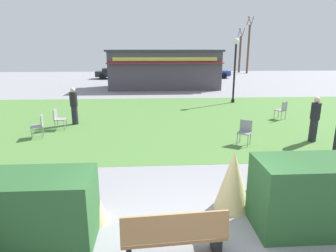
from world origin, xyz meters
name	(u,v)px	position (x,y,z in m)	size (l,w,h in m)	color
ground_plane	(186,251)	(0.00, 0.00, 0.00)	(80.00, 80.00, 0.00)	gray
lawn_patch	(162,118)	(0.00, 9.80, 0.00)	(36.00, 12.00, 0.01)	#4C7A38
park_bench	(174,236)	(-0.22, -0.21, 0.48)	(1.73, 0.64, 0.95)	olive
hedge_left	(29,210)	(-2.74, 0.45, 0.64)	(2.27, 1.10, 1.28)	#28562B
hedge_right	(321,195)	(2.67, 0.56, 0.70)	(2.54, 1.10, 1.40)	#28562B
ornamental_grass_behind_left	(233,180)	(1.18, 1.37, 0.66)	(0.79, 0.79, 1.32)	#D1BC7F
ornamental_grass_behind_right	(92,200)	(-1.76, 1.02, 0.48)	(0.58, 0.58, 0.96)	#D1BC7F
lamppost_far	(235,63)	(4.73, 13.95, 2.52)	(0.36, 0.36, 3.99)	black
food_kiosk	(164,69)	(0.65, 21.38, 1.65)	(9.56, 4.60, 3.27)	#47424C
cafe_chair_west	(58,118)	(-4.54, 8.07, 0.53)	(0.44, 0.44, 0.89)	gray
cafe_chair_east	(39,124)	(-4.93, 6.96, 0.53)	(0.53, 0.53, 0.89)	gray
cafe_chair_center	(282,109)	(5.85, 9.27, 0.53)	(0.61, 0.61, 0.89)	gray
cafe_chair_north	(245,130)	(2.83, 5.65, 0.53)	(0.61, 0.61, 0.89)	gray
person_strolling	(315,119)	(5.50, 5.83, 0.86)	(0.34, 0.34, 1.69)	#23232D
person_standing	(74,106)	(-4.06, 8.95, 0.86)	(0.34, 0.34, 1.69)	#23232D
parked_car_west_slot	(115,73)	(-4.67, 29.65, 0.64)	(4.22, 2.11, 1.20)	black
parked_car_center_slot	(163,73)	(0.87, 29.65, 0.64)	(4.29, 2.22, 1.20)	silver
parked_car_east_slot	(211,72)	(6.48, 29.65, 0.64)	(4.30, 2.25, 1.20)	navy
tree_left_bg	(240,53)	(12.20, 37.43, 2.68)	(0.91, 0.96, 6.09)	brown
tree_right_bg	(248,48)	(12.82, 35.81, 3.37)	(0.91, 0.96, 7.48)	brown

